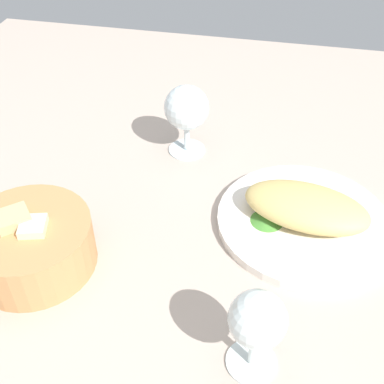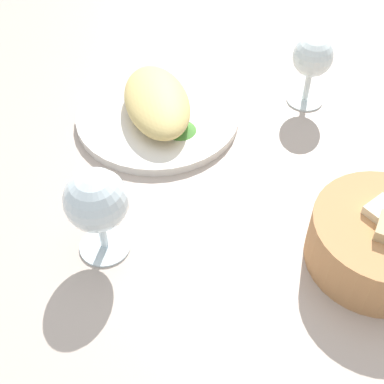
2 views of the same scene
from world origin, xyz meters
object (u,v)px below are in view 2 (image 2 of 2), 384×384
object	(u,v)px
wine_glass_near	(97,203)
wine_glass_far	(312,60)
plate	(158,116)
bread_basket	(380,241)

from	to	relation	value
wine_glass_near	wine_glass_far	bearing A→B (deg)	112.65
plate	wine_glass_near	size ratio (longest dim) A/B	2.03
plate	wine_glass_far	xyz separation A→B (cm)	(4.96, 24.65, 7.25)
bread_basket	plate	bearing A→B (deg)	-156.99
wine_glass_near	bread_basket	bearing A→B (deg)	63.99
wine_glass_near	wine_glass_far	size ratio (longest dim) A/B	1.09
bread_basket	wine_glass_far	size ratio (longest dim) A/B	1.45
plate	wine_glass_far	bearing A→B (deg)	78.62
wine_glass_far	plate	bearing A→B (deg)	-101.38
bread_basket	wine_glass_near	xyz separation A→B (cm)	(-15.02, -30.80, 4.77)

